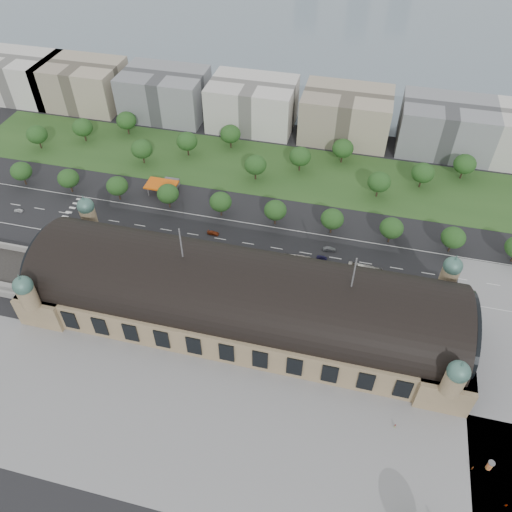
% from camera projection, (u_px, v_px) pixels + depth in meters
% --- Properties ---
extents(ground, '(900.00, 900.00, 0.00)m').
position_uv_depth(ground, '(243.00, 317.00, 177.38)').
color(ground, black).
rests_on(ground, ground).
extents(station, '(150.00, 48.40, 44.30)m').
position_uv_depth(station, '(243.00, 298.00, 170.23)').
color(station, '#9B8460').
rests_on(station, ground).
extents(plaza_south, '(190.00, 48.00, 0.12)m').
position_uv_depth(plaza_south, '(238.00, 439.00, 144.94)').
color(plaza_south, gray).
rests_on(plaza_south, ground).
extents(road_slab, '(260.00, 26.00, 0.10)m').
position_uv_depth(road_slab, '(220.00, 239.00, 207.34)').
color(road_slab, black).
rests_on(road_slab, ground).
extents(grass_belt, '(300.00, 45.00, 0.10)m').
position_uv_depth(grass_belt, '(262.00, 168.00, 244.88)').
color(grass_belt, '#2A4F1F').
rests_on(grass_belt, ground).
extents(petrol_station, '(14.00, 13.00, 5.05)m').
position_uv_depth(petrol_station, '(167.00, 184.00, 230.16)').
color(petrol_station, '#E05A0D').
rests_on(petrol_station, ground).
extents(lake, '(700.00, 320.00, 0.08)m').
position_uv_depth(lake, '(342.00, 24.00, 385.43)').
color(lake, slate).
rests_on(lake, ground).
extents(office_0, '(45.00, 32.00, 24.00)m').
position_uv_depth(office_0, '(20.00, 77.00, 291.09)').
color(office_0, silver).
rests_on(office_0, ground).
extents(office_1, '(45.00, 32.00, 24.00)m').
position_uv_depth(office_1, '(83.00, 84.00, 284.22)').
color(office_1, tan).
rests_on(office_1, ground).
extents(office_2, '(45.00, 32.00, 24.00)m').
position_uv_depth(office_2, '(165.00, 94.00, 275.63)').
color(office_2, gray).
rests_on(office_2, ground).
extents(office_3, '(45.00, 32.00, 24.00)m').
position_uv_depth(office_3, '(252.00, 104.00, 267.04)').
color(office_3, silver).
rests_on(office_3, ground).
extents(office_4, '(45.00, 32.00, 24.00)m').
position_uv_depth(office_4, '(346.00, 115.00, 258.46)').
color(office_4, tan).
rests_on(office_4, ground).
extents(office_5, '(45.00, 32.00, 24.00)m').
position_uv_depth(office_5, '(446.00, 127.00, 249.87)').
color(office_5, gray).
rests_on(office_5, ground).
extents(tree_row_0, '(9.60, 9.60, 11.52)m').
position_uv_depth(tree_row_0, '(21.00, 171.00, 229.83)').
color(tree_row_0, '#2D2116').
rests_on(tree_row_0, ground).
extents(tree_row_1, '(9.60, 9.60, 11.52)m').
position_uv_depth(tree_row_1, '(68.00, 178.00, 225.71)').
color(tree_row_1, '#2D2116').
rests_on(tree_row_1, ground).
extents(tree_row_2, '(9.60, 9.60, 11.52)m').
position_uv_depth(tree_row_2, '(117.00, 186.00, 221.58)').
color(tree_row_2, '#2D2116').
rests_on(tree_row_2, ground).
extents(tree_row_3, '(9.60, 9.60, 11.52)m').
position_uv_depth(tree_row_3, '(168.00, 194.00, 217.46)').
color(tree_row_3, '#2D2116').
rests_on(tree_row_3, ground).
extents(tree_row_4, '(9.60, 9.60, 11.52)m').
position_uv_depth(tree_row_4, '(221.00, 202.00, 213.34)').
color(tree_row_4, '#2D2116').
rests_on(tree_row_4, ground).
extents(tree_row_5, '(9.60, 9.60, 11.52)m').
position_uv_depth(tree_row_5, '(275.00, 210.00, 209.22)').
color(tree_row_5, '#2D2116').
rests_on(tree_row_5, ground).
extents(tree_row_6, '(9.60, 9.60, 11.52)m').
position_uv_depth(tree_row_6, '(332.00, 219.00, 205.10)').
color(tree_row_6, '#2D2116').
rests_on(tree_row_6, ground).
extents(tree_row_7, '(9.60, 9.60, 11.52)m').
position_uv_depth(tree_row_7, '(392.00, 228.00, 200.97)').
color(tree_row_7, '#2D2116').
rests_on(tree_row_7, ground).
extents(tree_row_8, '(9.60, 9.60, 11.52)m').
position_uv_depth(tree_row_8, '(453.00, 238.00, 196.85)').
color(tree_row_8, '#2D2116').
rests_on(tree_row_8, ground).
extents(tree_belt_0, '(10.40, 10.40, 12.48)m').
position_uv_depth(tree_belt_0, '(37.00, 134.00, 252.06)').
color(tree_belt_0, '#2D2116').
rests_on(tree_belt_0, ground).
extents(tree_belt_1, '(10.40, 10.40, 12.48)m').
position_uv_depth(tree_belt_1, '(83.00, 127.00, 257.18)').
color(tree_belt_1, '#2D2116').
rests_on(tree_belt_1, ground).
extents(tree_belt_2, '(10.40, 10.40, 12.48)m').
position_uv_depth(tree_belt_2, '(126.00, 120.00, 262.29)').
color(tree_belt_2, '#2D2116').
rests_on(tree_belt_2, ground).
extents(tree_belt_3, '(10.40, 10.40, 12.48)m').
position_uv_depth(tree_belt_3, '(142.00, 149.00, 242.27)').
color(tree_belt_3, '#2D2116').
rests_on(tree_belt_3, ground).
extents(tree_belt_4, '(10.40, 10.40, 12.48)m').
position_uv_depth(tree_belt_4, '(187.00, 141.00, 247.38)').
color(tree_belt_4, '#2D2116').
rests_on(tree_belt_4, ground).
extents(tree_belt_5, '(10.40, 10.40, 12.48)m').
position_uv_depth(tree_belt_5, '(230.00, 134.00, 252.50)').
color(tree_belt_5, '#2D2116').
rests_on(tree_belt_5, ground).
extents(tree_belt_6, '(10.40, 10.40, 12.48)m').
position_uv_depth(tree_belt_6, '(255.00, 165.00, 232.48)').
color(tree_belt_6, '#2D2116').
rests_on(tree_belt_6, ground).
extents(tree_belt_7, '(10.40, 10.40, 12.48)m').
position_uv_depth(tree_belt_7, '(300.00, 156.00, 237.59)').
color(tree_belt_7, '#2D2116').
rests_on(tree_belt_7, ground).
extents(tree_belt_8, '(10.40, 10.40, 12.48)m').
position_uv_depth(tree_belt_8, '(343.00, 148.00, 242.71)').
color(tree_belt_8, '#2D2116').
rests_on(tree_belt_8, ground).
extents(tree_belt_9, '(10.40, 10.40, 12.48)m').
position_uv_depth(tree_belt_9, '(379.00, 182.00, 222.69)').
color(tree_belt_9, '#2D2116').
rests_on(tree_belt_9, ground).
extents(tree_belt_10, '(10.40, 10.40, 12.48)m').
position_uv_depth(tree_belt_10, '(423.00, 173.00, 227.80)').
color(tree_belt_10, '#2D2116').
rests_on(tree_belt_10, ground).
extents(tree_belt_11, '(10.40, 10.40, 12.48)m').
position_uv_depth(tree_belt_11, '(465.00, 164.00, 232.92)').
color(tree_belt_11, '#2D2116').
rests_on(tree_belt_11, ground).
extents(traffic_car_0, '(4.09, 1.87, 1.36)m').
position_uv_depth(traffic_car_0, '(18.00, 210.00, 219.89)').
color(traffic_car_0, silver).
rests_on(traffic_car_0, ground).
extents(traffic_car_1, '(4.33, 1.91, 1.38)m').
position_uv_depth(traffic_car_1, '(82.00, 203.00, 223.80)').
color(traffic_car_1, gray).
rests_on(traffic_car_1, ground).
extents(traffic_car_2, '(5.89, 3.32, 1.55)m').
position_uv_depth(traffic_car_2, '(134.00, 240.00, 205.70)').
color(traffic_car_2, black).
rests_on(traffic_car_2, ground).
extents(traffic_car_3, '(4.97, 2.14, 1.43)m').
position_uv_depth(traffic_car_3, '(213.00, 233.00, 208.98)').
color(traffic_car_3, maroon).
rests_on(traffic_car_3, ground).
extents(traffic_car_4, '(4.38, 2.24, 1.43)m').
position_uv_depth(traffic_car_4, '(322.00, 257.00, 198.42)').
color(traffic_car_4, '#1B1843').
rests_on(traffic_car_4, ground).
extents(traffic_car_5, '(5.03, 2.30, 1.60)m').
position_uv_depth(traffic_car_5, '(329.00, 249.00, 201.72)').
color(traffic_car_5, '#57595E').
rests_on(traffic_car_5, ground).
extents(traffic_car_6, '(4.80, 2.57, 1.28)m').
position_uv_depth(traffic_car_6, '(453.00, 287.00, 186.96)').
color(traffic_car_6, silver).
rests_on(traffic_car_6, ground).
extents(parked_car_0, '(4.13, 3.27, 1.32)m').
position_uv_depth(parked_car_0, '(83.00, 237.00, 207.35)').
color(parked_car_0, black).
rests_on(parked_car_0, ground).
extents(parked_car_1, '(5.52, 4.16, 1.39)m').
position_uv_depth(parked_car_1, '(139.00, 250.00, 201.62)').
color(parked_car_1, maroon).
rests_on(parked_car_1, ground).
extents(parked_car_2, '(6.00, 4.77, 1.63)m').
position_uv_depth(parked_car_2, '(124.00, 251.00, 200.98)').
color(parked_car_2, '#1B294D').
rests_on(parked_car_2, ground).
extents(parked_car_3, '(4.06, 2.85, 1.28)m').
position_uv_depth(parked_car_3, '(122.00, 244.00, 204.33)').
color(parked_car_3, '#585C60').
rests_on(parked_car_3, ground).
extents(parked_car_4, '(4.52, 3.41, 1.43)m').
position_uv_depth(parked_car_4, '(125.00, 244.00, 204.05)').
color(parked_car_4, silver).
rests_on(parked_car_4, ground).
extents(parked_car_5, '(5.96, 5.56, 1.56)m').
position_uv_depth(parked_car_5, '(144.00, 254.00, 199.50)').
color(parked_car_5, gray).
rests_on(parked_car_5, ground).
extents(parked_car_6, '(4.87, 3.95, 1.32)m').
position_uv_depth(parked_car_6, '(164.00, 258.00, 198.12)').
color(parked_car_6, black).
rests_on(parked_car_6, ground).
extents(bus_west, '(12.47, 3.16, 3.46)m').
position_uv_depth(bus_west, '(264.00, 263.00, 194.83)').
color(bus_west, red).
rests_on(bus_west, ground).
extents(bus_mid, '(11.46, 3.08, 3.17)m').
position_uv_depth(bus_mid, '(297.00, 259.00, 196.31)').
color(bus_mid, silver).
rests_on(bus_mid, ground).
extents(bus_east, '(13.70, 4.28, 3.76)m').
position_uv_depth(bus_east, '(365.00, 270.00, 191.57)').
color(bus_east, silver).
rests_on(bus_east, ground).
extents(advertising_column, '(1.86, 1.86, 3.52)m').
position_uv_depth(advertising_column, '(490.00, 465.00, 137.51)').
color(advertising_column, '#D8365A').
rests_on(advertising_column, ground).
extents(pedestrian_0, '(0.85, 0.54, 1.65)m').
position_uv_depth(pedestrian_0, '(395.00, 426.00, 146.88)').
color(pedestrian_0, gray).
rests_on(pedestrian_0, ground).
extents(pedestrian_1, '(0.62, 0.77, 1.85)m').
position_uv_depth(pedestrian_1, '(473.00, 468.00, 137.91)').
color(pedestrian_1, gray).
rests_on(pedestrian_1, ground).
extents(pedestrian_3, '(1.23, 0.81, 1.94)m').
position_uv_depth(pedestrian_3, '(506.00, 505.00, 130.80)').
color(pedestrian_3, gray).
rests_on(pedestrian_3, ground).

